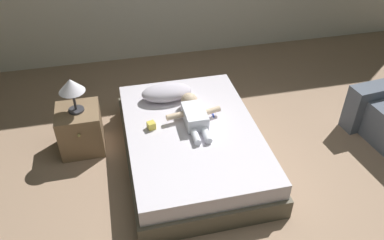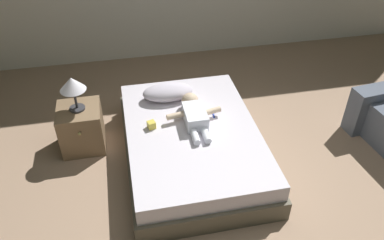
% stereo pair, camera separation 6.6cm
% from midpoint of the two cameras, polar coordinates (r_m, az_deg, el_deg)
% --- Properties ---
extents(ground_plane, '(8.00, 8.00, 0.00)m').
position_cam_midpoint_polar(ground_plane, '(3.34, 6.48, -13.67)').
color(ground_plane, '#A18166').
extents(bed, '(1.25, 1.82, 0.36)m').
position_cam_midpoint_polar(bed, '(3.68, -0.51, -3.49)').
color(bed, brown).
rests_on(bed, ground_plane).
extents(pillow, '(0.51, 0.28, 0.16)m').
position_cam_midpoint_polar(pillow, '(3.93, -4.26, 4.10)').
color(pillow, silver).
rests_on(pillow, bed).
extents(baby, '(0.53, 0.66, 0.17)m').
position_cam_midpoint_polar(baby, '(3.63, -0.29, 1.01)').
color(baby, white).
rests_on(baby, bed).
extents(toothbrush, '(0.03, 0.13, 0.02)m').
position_cam_midpoint_polar(toothbrush, '(3.75, 2.59, 1.08)').
color(toothbrush, blue).
rests_on(toothbrush, bed).
extents(nightstand, '(0.41, 0.44, 0.45)m').
position_cam_midpoint_polar(nightstand, '(3.93, -16.64, -1.34)').
color(nightstand, '#836749').
rests_on(nightstand, ground_plane).
extents(lamp, '(0.24, 0.24, 0.35)m').
position_cam_midpoint_polar(lamp, '(3.65, -17.98, 4.68)').
color(lamp, '#333338').
rests_on(lamp, nightstand).
extents(toy_block, '(0.08, 0.08, 0.07)m').
position_cam_midpoint_polar(toy_block, '(3.57, -6.58, -0.81)').
color(toy_block, '#E2CA46').
rests_on(toy_block, bed).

